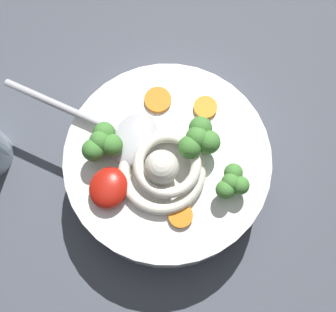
# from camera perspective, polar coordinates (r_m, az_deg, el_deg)

# --- Properties ---
(table_slab) EXTENTS (1.24, 1.24, 0.03)m
(table_slab) POSITION_cam_1_polar(r_m,az_deg,el_deg) (0.55, -2.91, -1.69)
(table_slab) COLOR #474C56
(table_slab) RESTS_ON ground
(soup_bowl) EXTENTS (0.21, 0.21, 0.06)m
(soup_bowl) POSITION_cam_1_polar(r_m,az_deg,el_deg) (0.50, 0.00, -0.99)
(soup_bowl) COLOR white
(soup_bowl) RESTS_ON table_slab
(noodle_pile) EXTENTS (0.10, 0.10, 0.04)m
(noodle_pile) POSITION_cam_1_polar(r_m,az_deg,el_deg) (0.45, -0.59, -1.57)
(noodle_pile) COLOR silver
(noodle_pile) RESTS_ON soup_bowl
(soup_spoon) EXTENTS (0.07, 0.17, 0.02)m
(soup_spoon) POSITION_cam_1_polar(r_m,az_deg,el_deg) (0.47, -5.68, 2.79)
(soup_spoon) COLOR #B7B7BC
(soup_spoon) RESTS_ON soup_bowl
(chili_sauce_dollop) EXTENTS (0.04, 0.04, 0.02)m
(chili_sauce_dollop) POSITION_cam_1_polar(r_m,az_deg,el_deg) (0.46, -7.35, -3.92)
(chili_sauce_dollop) COLOR #B2190F
(chili_sauce_dollop) RESTS_ON soup_bowl
(broccoli_floret_rear) EXTENTS (0.05, 0.04, 0.04)m
(broccoli_floret_rear) POSITION_cam_1_polar(r_m,az_deg,el_deg) (0.45, 3.85, 2.11)
(broccoli_floret_rear) COLOR #7A9E60
(broccoli_floret_rear) RESTS_ON soup_bowl
(broccoli_floret_far) EXTENTS (0.04, 0.04, 0.03)m
(broccoli_floret_far) POSITION_cam_1_polar(r_m,az_deg,el_deg) (0.46, -8.10, 1.70)
(broccoli_floret_far) COLOR #7A9E60
(broccoli_floret_far) RESTS_ON soup_bowl
(broccoli_floret_beside_noodles) EXTENTS (0.04, 0.03, 0.03)m
(broccoli_floret_beside_noodles) POSITION_cam_1_polar(r_m,az_deg,el_deg) (0.45, 7.94, -3.30)
(broccoli_floret_beside_noodles) COLOR #7A9E60
(broccoli_floret_beside_noodles) RESTS_ON soup_bowl
(carrot_slice_front) EXTENTS (0.02, 0.02, 0.01)m
(carrot_slice_front) POSITION_cam_1_polar(r_m,az_deg,el_deg) (0.49, 4.64, 6.00)
(carrot_slice_front) COLOR orange
(carrot_slice_front) RESTS_ON soup_bowl
(carrot_slice_near_spoon) EXTENTS (0.02, 0.02, 0.01)m
(carrot_slice_near_spoon) POSITION_cam_1_polar(r_m,az_deg,el_deg) (0.45, 1.56, -7.39)
(carrot_slice_near_spoon) COLOR orange
(carrot_slice_near_spoon) RESTS_ON soup_bowl
(carrot_slice_extra_a) EXTENTS (0.03, 0.03, 0.00)m
(carrot_slice_extra_a) POSITION_cam_1_polar(r_m,az_deg,el_deg) (0.49, -1.51, 7.03)
(carrot_slice_extra_a) COLOR orange
(carrot_slice_extra_a) RESTS_ON soup_bowl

